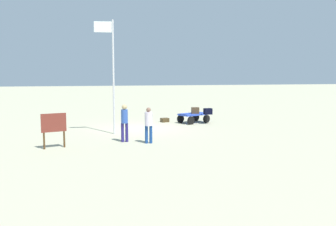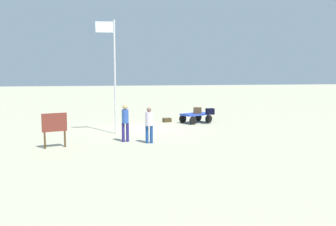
# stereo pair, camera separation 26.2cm
# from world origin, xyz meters

# --- Properties ---
(ground_plane) EXTENTS (120.00, 120.00, 0.00)m
(ground_plane) POSITION_xyz_m (0.00, 0.00, 0.00)
(ground_plane) COLOR #B1AD8E
(luggage_cart) EXTENTS (2.12, 1.83, 0.60)m
(luggage_cart) POSITION_xyz_m (-3.52, -1.72, 0.43)
(luggage_cart) COLOR blue
(luggage_cart) RESTS_ON ground
(suitcase_navy) EXTENTS (0.50, 0.41, 0.37)m
(suitcase_navy) POSITION_xyz_m (-4.28, -1.05, 0.79)
(suitcase_navy) COLOR black
(suitcase_navy) RESTS_ON luggage_cart
(suitcase_maroon) EXTENTS (0.53, 0.42, 0.39)m
(suitcase_maroon) POSITION_xyz_m (-3.61, -1.61, 0.80)
(suitcase_maroon) COLOR #483623
(suitcase_maroon) RESTS_ON luggage_cart
(suitcase_dark) EXTENTS (0.58, 0.50, 0.26)m
(suitcase_dark) POSITION_xyz_m (-1.80, -2.37, 0.13)
(suitcase_dark) COLOR #45351E
(suitcase_dark) RESTS_ON ground
(worker_lead) EXTENTS (0.34, 0.34, 1.75)m
(worker_lead) POSITION_xyz_m (1.20, 3.91, 1.02)
(worker_lead) COLOR navy
(worker_lead) RESTS_ON ground
(worker_trailing) EXTENTS (0.37, 0.37, 1.64)m
(worker_trailing) POSITION_xyz_m (0.15, 4.45, 0.96)
(worker_trailing) COLOR navy
(worker_trailing) RESTS_ON ground
(flagpole) EXTENTS (0.99, 0.10, 5.88)m
(flagpole) POSITION_xyz_m (1.68, 1.57, 3.44)
(flagpole) COLOR silver
(flagpole) RESTS_ON ground
(signboard) EXTENTS (1.02, 0.39, 1.50)m
(signboard) POSITION_xyz_m (4.26, 4.82, 0.99)
(signboard) COLOR #4C3319
(signboard) RESTS_ON ground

